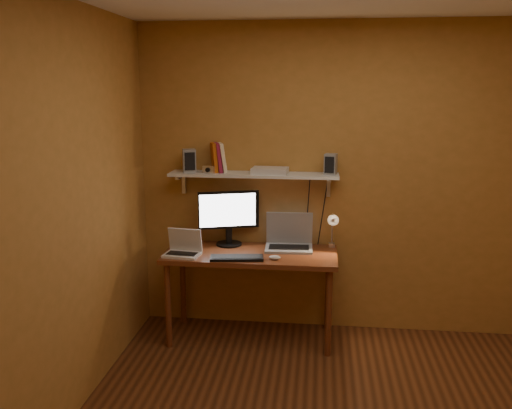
# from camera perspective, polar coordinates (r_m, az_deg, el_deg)

# --- Properties ---
(room) EXTENTS (3.44, 3.24, 2.64)m
(room) POSITION_cam_1_polar(r_m,az_deg,el_deg) (3.03, 9.85, -2.64)
(room) COLOR brown
(room) RESTS_ON ground
(desk) EXTENTS (1.40, 0.60, 0.75)m
(desk) POSITION_cam_1_polar(r_m,az_deg,el_deg) (4.46, -0.55, -6.10)
(desk) COLOR maroon
(desk) RESTS_ON ground
(wall_shelf) EXTENTS (1.40, 0.25, 0.21)m
(wall_shelf) POSITION_cam_1_polar(r_m,az_deg,el_deg) (4.49, -0.25, 3.13)
(wall_shelf) COLOR silver
(wall_shelf) RESTS_ON room
(monitor) EXTENTS (0.50, 0.28, 0.47)m
(monitor) POSITION_cam_1_polar(r_m,az_deg,el_deg) (4.58, -2.89, -1.12)
(monitor) COLOR black
(monitor) RESTS_ON desk
(laptop) EXTENTS (0.40, 0.29, 0.29)m
(laptop) POSITION_cam_1_polar(r_m,az_deg,el_deg) (4.55, 3.50, -3.64)
(laptop) COLOR gray
(laptop) RESTS_ON desk
(netbook) EXTENTS (0.30, 0.23, 0.21)m
(netbook) POSITION_cam_1_polar(r_m,az_deg,el_deg) (4.40, -7.65, -4.55)
(netbook) COLOR silver
(netbook) RESTS_ON desk
(keyboard) EXTENTS (0.43, 0.19, 0.02)m
(keyboard) POSITION_cam_1_polar(r_m,az_deg,el_deg) (4.26, -2.03, -5.64)
(keyboard) COLOR black
(keyboard) RESTS_ON desk
(mouse) EXTENTS (0.09, 0.06, 0.03)m
(mouse) POSITION_cam_1_polar(r_m,az_deg,el_deg) (4.25, 2.00, -5.59)
(mouse) COLOR silver
(mouse) RESTS_ON desk
(desk_lamp) EXTENTS (0.09, 0.23, 0.38)m
(desk_lamp) POSITION_cam_1_polar(r_m,az_deg,el_deg) (4.47, 8.08, -2.27)
(desk_lamp) COLOR silver
(desk_lamp) RESTS_ON desk
(speaker_left) EXTENTS (0.13, 0.13, 0.19)m
(speaker_left) POSITION_cam_1_polar(r_m,az_deg,el_deg) (4.57, -7.04, 4.62)
(speaker_left) COLOR gray
(speaker_left) RESTS_ON wall_shelf
(speaker_right) EXTENTS (0.11, 0.11, 0.17)m
(speaker_right) POSITION_cam_1_polar(r_m,az_deg,el_deg) (4.44, 7.86, 4.23)
(speaker_right) COLOR gray
(speaker_right) RESTS_ON wall_shelf
(books) EXTENTS (0.17, 0.18, 0.24)m
(books) POSITION_cam_1_polar(r_m,az_deg,el_deg) (4.53, -4.00, 4.95)
(books) COLOR #B85213
(books) RESTS_ON wall_shelf
(shelf_camera) EXTENTS (0.11, 0.06, 0.06)m
(shelf_camera) POSITION_cam_1_polar(r_m,az_deg,el_deg) (4.48, -5.00, 3.68)
(shelf_camera) COLOR silver
(shelf_camera) RESTS_ON wall_shelf
(router) EXTENTS (0.30, 0.21, 0.05)m
(router) POSITION_cam_1_polar(r_m,az_deg,el_deg) (4.45, 1.48, 3.59)
(router) COLOR silver
(router) RESTS_ON wall_shelf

